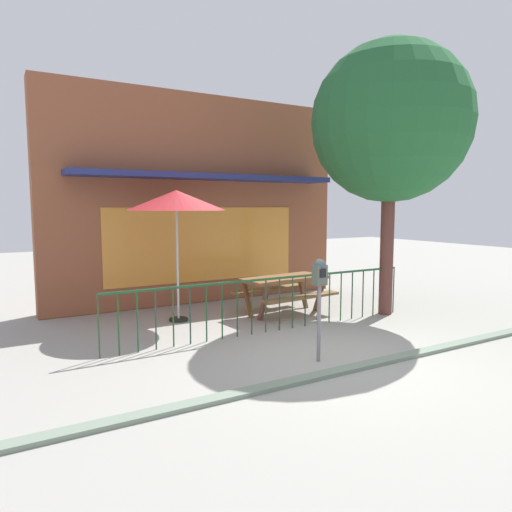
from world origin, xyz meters
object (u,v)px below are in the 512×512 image
(picnic_table_left, at_px, (284,285))
(patio_umbrella, at_px, (176,201))
(parking_meter_near, at_px, (320,283))
(street_tree, at_px, (391,123))

(picnic_table_left, bearing_deg, patio_umbrella, 165.61)
(picnic_table_left, bearing_deg, parking_meter_near, -113.88)
(picnic_table_left, relative_size, patio_umbrella, 0.76)
(patio_umbrella, height_order, parking_meter_near, patio_umbrella)
(picnic_table_left, relative_size, street_tree, 0.35)
(patio_umbrella, relative_size, street_tree, 0.46)
(picnic_table_left, xyz_separation_m, patio_umbrella, (-2.11, 0.54, 1.71))
(patio_umbrella, xyz_separation_m, parking_meter_near, (0.91, -3.26, -1.18))
(street_tree, bearing_deg, patio_umbrella, 158.02)
(parking_meter_near, distance_m, street_tree, 4.40)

